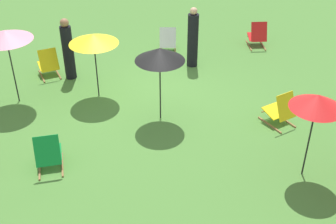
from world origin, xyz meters
TOP-DOWN VIEW (x-y plane):
  - ground_plane at (0.00, 0.00)m, footprint 40.00×40.00m
  - deckchair_0 at (-2.52, 1.62)m, footprint 0.67×0.86m
  - deckchair_1 at (2.60, 1.83)m, footprint 0.51×0.78m
  - deckchair_2 at (2.41, -2.19)m, footprint 0.60×0.83m
  - deckchair_5 at (-3.88, -2.46)m, footprint 0.62×0.84m
  - deckchair_7 at (-1.11, -2.78)m, footprint 0.67×0.86m
  - umbrella_0 at (-2.14, 3.32)m, footprint 0.97×0.97m
  - umbrella_1 at (0.03, 0.64)m, footprint 1.10×1.10m
  - umbrella_2 at (3.23, -1.05)m, footprint 1.23×1.23m
  - umbrella_3 at (1.27, -0.79)m, footprint 1.19×1.19m
  - person_0 at (1.86, -1.96)m, footprint 0.37×0.37m
  - person_1 at (-1.55, -1.78)m, footprint 0.42×0.42m

SIDE VIEW (x-z plane):
  - ground_plane at x=0.00m, z-range 0.00..0.00m
  - deckchair_0 at x=-2.52m, z-range -0.05..0.79m
  - deckchair_1 at x=2.60m, z-range -0.05..0.79m
  - deckchair_2 at x=2.41m, z-range -0.05..0.79m
  - deckchair_5 at x=-3.88m, z-range -0.05..0.79m
  - deckchair_7 at x=-1.11m, z-range -0.05..0.79m
  - person_0 at x=1.86m, z-range -0.04..1.64m
  - person_1 at x=-1.55m, z-range -0.05..1.66m
  - umbrella_3 at x=1.27m, z-range 0.71..2.37m
  - umbrella_1 at x=0.03m, z-range 0.74..2.52m
  - umbrella_0 at x=-2.14m, z-range 0.76..2.56m
  - umbrella_2 at x=3.23m, z-range 0.82..2.68m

